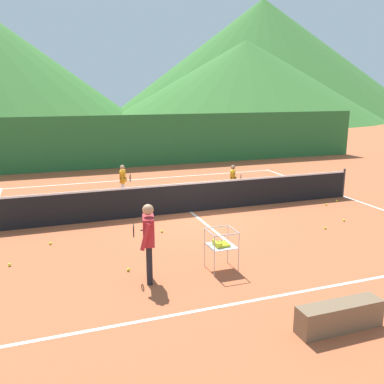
{
  "coord_description": "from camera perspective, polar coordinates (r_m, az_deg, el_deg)",
  "views": [
    {
      "loc": [
        -4.31,
        -12.18,
        3.8
      ],
      "look_at": [
        -0.27,
        -0.89,
        0.89
      ],
      "focal_mm": 39.02,
      "sensor_mm": 36.0,
      "label": 1
    }
  ],
  "objects": [
    {
      "name": "tennis_ball_8",
      "position": [
        13.33,
        20.05,
        -3.63
      ],
      "size": [
        0.07,
        0.07,
        0.07
      ],
      "primitive_type": "sphere",
      "color": "yellow",
      "rests_on": "ground"
    },
    {
      "name": "line_service_center",
      "position": [
        13.47,
        -0.18,
        -2.74
      ],
      "size": [
        0.08,
        6.1,
        0.01
      ],
      "primitive_type": "cube",
      "color": "white",
      "rests_on": "ground"
    },
    {
      "name": "student_0",
      "position": [
        15.17,
        -9.41,
        1.82
      ],
      "size": [
        0.41,
        0.67,
        1.23
      ],
      "color": "silver",
      "rests_on": "ground"
    },
    {
      "name": "windscreen_fence",
      "position": [
        21.49,
        -8.02,
        6.88
      ],
      "size": [
        26.55,
        0.08,
        2.65
      ],
      "primitive_type": "cube",
      "color": "#286B33",
      "rests_on": "ground"
    },
    {
      "name": "hill_2",
      "position": [
        61.63,
        7.28,
        14.98
      ],
      "size": [
        38.17,
        38.17,
        10.71
      ],
      "primitive_type": "cone",
      "color": "#38702D",
      "rests_on": "ground"
    },
    {
      "name": "tennis_ball_6",
      "position": [
        12.42,
        17.75,
        -4.69
      ],
      "size": [
        0.07,
        0.07,
        0.07
      ],
      "primitive_type": "sphere",
      "color": "yellow",
      "rests_on": "ground"
    },
    {
      "name": "student_1",
      "position": [
        15.14,
        5.65,
        1.87
      ],
      "size": [
        0.4,
        0.68,
        1.21
      ],
      "color": "navy",
      "rests_on": "ground"
    },
    {
      "name": "tennis_ball_1",
      "position": [
        11.66,
        -6.56,
        -5.31
      ],
      "size": [
        0.07,
        0.07,
        0.07
      ],
      "primitive_type": "sphere",
      "color": "yellow",
      "rests_on": "ground"
    },
    {
      "name": "line_baseline_near",
      "position": [
        8.51,
        13.6,
        -13.29
      ],
      "size": [
        12.07,
        0.08,
        0.01
      ],
      "primitive_type": "cube",
      "color": "white",
      "rests_on": "ground"
    },
    {
      "name": "hill_0",
      "position": [
        75.85,
        9.47,
        17.7
      ],
      "size": [
        51.16,
        51.16,
        18.8
      ],
      "primitive_type": "cone",
      "color": "#38702D",
      "rests_on": "ground"
    },
    {
      "name": "ball_cart",
      "position": [
        9.08,
        3.96,
        -7.14
      ],
      "size": [
        0.58,
        0.58,
        0.9
      ],
      "color": "#B7B7BC",
      "rests_on": "ground"
    },
    {
      "name": "tennis_ball_4",
      "position": [
        10.27,
        -23.68,
        -9.09
      ],
      "size": [
        0.07,
        0.07,
        0.07
      ],
      "primitive_type": "sphere",
      "color": "yellow",
      "rests_on": "ground"
    },
    {
      "name": "line_baseline_far",
      "position": [
        18.69,
        -5.92,
        1.84
      ],
      "size": [
        12.07,
        0.08,
        0.01
      ],
      "primitive_type": "cube",
      "color": "white",
      "rests_on": "ground"
    },
    {
      "name": "line_sideline_east",
      "position": [
        16.43,
        20.08,
        -0.58
      ],
      "size": [
        0.08,
        11.51,
        0.01
      ],
      "primitive_type": "cube",
      "color": "white",
      "rests_on": "ground"
    },
    {
      "name": "tennis_ball_2",
      "position": [
        14.94,
        17.88,
        -1.64
      ],
      "size": [
        0.07,
        0.07,
        0.07
      ],
      "primitive_type": "sphere",
      "color": "yellow",
      "rests_on": "ground"
    },
    {
      "name": "tennis_ball_0",
      "position": [
        11.27,
        -18.79,
        -6.66
      ],
      "size": [
        0.07,
        0.07,
        0.07
      ],
      "primitive_type": "sphere",
      "color": "yellow",
      "rests_on": "ground"
    },
    {
      "name": "tennis_net",
      "position": [
        13.34,
        -0.18,
        -0.7
      ],
      "size": [
        11.98,
        0.08,
        1.05
      ],
      "color": "#333338",
      "rests_on": "ground"
    },
    {
      "name": "tennis_ball_3",
      "position": [
        9.29,
        -8.7,
        -10.45
      ],
      "size": [
        0.07,
        0.07,
        0.07
      ],
      "primitive_type": "sphere",
      "color": "yellow",
      "rests_on": "ground"
    },
    {
      "name": "tennis_ball_7",
      "position": [
        11.58,
        -4.13,
        -5.39
      ],
      "size": [
        0.07,
        0.07,
        0.07
      ],
      "primitive_type": "sphere",
      "color": "yellow",
      "rests_on": "ground"
    },
    {
      "name": "instructor",
      "position": [
        8.44,
        -6.02,
        -5.95
      ],
      "size": [
        0.44,
        0.8,
        1.64
      ],
      "color": "black",
      "rests_on": "ground"
    },
    {
      "name": "courtside_bench",
      "position": [
        7.49,
        19.5,
        -15.71
      ],
      "size": [
        1.5,
        0.36,
        0.46
      ],
      "primitive_type": "cube",
      "color": "brown",
      "rests_on": "ground"
    },
    {
      "name": "tennis_ball_5",
      "position": [
        15.58,
        19.16,
        -1.13
      ],
      "size": [
        0.07,
        0.07,
        0.07
      ],
      "primitive_type": "sphere",
      "color": "yellow",
      "rests_on": "ground"
    },
    {
      "name": "ground_plane",
      "position": [
        13.47,
        -0.18,
        -2.76
      ],
      "size": [
        120.0,
        120.0,
        0.0
      ],
      "primitive_type": "plane",
      "color": "#B25633"
    }
  ]
}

